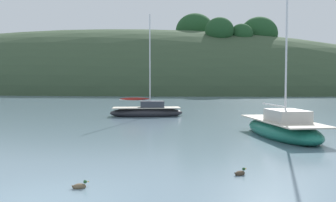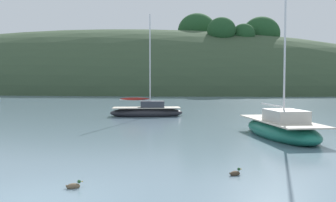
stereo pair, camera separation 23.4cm
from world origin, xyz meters
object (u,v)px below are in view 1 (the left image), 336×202
(sailboat_orange_cutter, at_px, (282,129))
(duck_lone_right, at_px, (240,173))
(sailboat_yellow_far, at_px, (147,111))
(duck_trailing, at_px, (80,186))
(mooring_buoy_outer, at_px, (290,112))

(sailboat_orange_cutter, relative_size, duck_lone_right, 21.58)
(sailboat_yellow_far, relative_size, duck_lone_right, 21.05)
(sailboat_orange_cutter, distance_m, duck_trailing, 11.62)
(duck_lone_right, bearing_deg, sailboat_yellow_far, 109.51)
(sailboat_orange_cutter, xyz_separation_m, duck_trailing, (-6.44, -9.67, -0.35))
(sailboat_yellow_far, height_order, duck_lone_right, sailboat_yellow_far)
(sailboat_yellow_far, bearing_deg, duck_trailing, -83.80)
(sailboat_yellow_far, bearing_deg, mooring_buoy_outer, 20.04)
(sailboat_yellow_far, xyz_separation_m, duck_lone_right, (6.14, -17.32, -0.31))
(mooring_buoy_outer, xyz_separation_m, duck_trailing, (-9.23, -23.37, -0.07))
(sailboat_orange_cutter, bearing_deg, duck_lone_right, -107.13)
(mooring_buoy_outer, height_order, duck_lone_right, mooring_buoy_outer)
(sailboat_yellow_far, height_order, mooring_buoy_outer, sailboat_yellow_far)
(duck_trailing, bearing_deg, sailboat_yellow_far, 96.20)
(mooring_buoy_outer, relative_size, duck_lone_right, 1.44)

